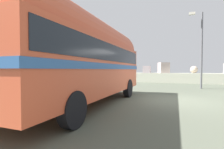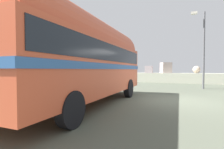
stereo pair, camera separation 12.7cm
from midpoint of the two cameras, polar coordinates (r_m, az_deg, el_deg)
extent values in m
cube|color=#505647|center=(8.78, 20.71, -8.25)|extent=(32.00, 26.00, 0.02)
cube|color=#B4B5A1|center=(20.46, 22.31, -1.11)|extent=(31.36, 1.80, 1.10)
cube|color=#BDBC9C|center=(24.27, -10.49, 1.82)|extent=(1.28, 1.33, 0.94)
sphere|color=#AEAE91|center=(22.66, -4.84, 1.94)|extent=(1.01, 1.01, 1.01)
cube|color=#A6B0A5|center=(21.83, 1.41, 2.18)|extent=(1.62, 1.62, 1.18)
cube|color=#B9A7AC|center=(20.44, 11.46, 1.69)|extent=(0.88, 0.90, 0.83)
cube|color=#C5AFA9|center=(20.90, 16.84, 2.19)|extent=(1.49, 1.56, 1.22)
sphere|color=#C0A891|center=(20.91, 25.72, 1.50)|extent=(0.79, 0.79, 0.79)
cylinder|color=black|center=(10.01, -7.29, -4.10)|extent=(0.32, 0.97, 0.96)
cylinder|color=black|center=(9.18, 5.00, -4.62)|extent=(0.32, 0.97, 0.96)
cylinder|color=black|center=(5.98, -31.74, -8.28)|extent=(0.32, 0.97, 0.96)
cylinder|color=black|center=(4.47, -13.86, -11.42)|extent=(0.32, 0.97, 0.96)
cube|color=#CA4F30|center=(7.14, -9.33, 2.20)|extent=(2.79, 8.50, 2.10)
cylinder|color=#CA4F30|center=(7.23, -9.38, 10.55)|extent=(2.58, 8.16, 2.20)
cube|color=#2F5A94|center=(7.14, -9.34, 2.62)|extent=(2.84, 8.59, 0.20)
cube|color=black|center=(7.17, -9.36, 6.81)|extent=(2.81, 8.17, 0.64)
cube|color=silver|center=(11.08, 1.84, -2.47)|extent=(2.28, 0.27, 0.28)
cylinder|color=black|center=(13.27, -24.04, -2.81)|extent=(0.34, 0.98, 0.96)
cylinder|color=black|center=(11.64, -17.18, -3.35)|extent=(0.34, 0.98, 0.96)
cube|color=#306F52|center=(10.82, -31.19, 1.80)|extent=(2.93, 8.54, 2.10)
cylinder|color=#306F52|center=(10.88, -31.27, 7.34)|extent=(2.71, 8.19, 2.20)
cube|color=red|center=(10.82, -31.19, 2.08)|extent=(2.98, 8.62, 0.20)
cube|color=black|center=(10.84, -31.24, 4.85)|extent=(2.94, 8.20, 0.64)
cube|color=silver|center=(13.59, -15.62, -1.76)|extent=(2.29, 0.30, 0.28)
cylinder|color=#5B5B60|center=(14.87, 27.73, 7.08)|extent=(0.14, 0.14, 5.91)
cube|color=beige|center=(15.08, 25.13, 18.10)|extent=(0.44, 0.24, 0.18)
camera|label=1|loc=(0.06, -90.50, -0.02)|focal=27.16mm
camera|label=2|loc=(0.06, 89.50, 0.02)|focal=27.16mm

